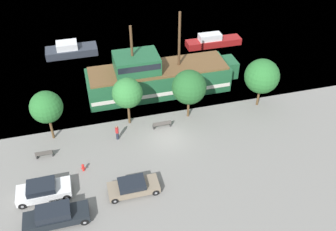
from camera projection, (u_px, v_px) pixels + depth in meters
The scene contains 15 objects.
ground_plane at pixel (168, 138), 37.20m from camera, with size 160.00×160.00×0.00m, color gray.
pirate_ship at pixel (157, 77), 42.65m from camera, with size 17.46×4.66×9.38m.
moored_boat_dockside at pixel (71, 50), 50.30m from camera, with size 6.79×2.59×1.86m.
moored_boat_outer at pixel (213, 41), 52.40m from camera, with size 7.80×1.88×1.80m.
parked_car_curb_front at pixel (56, 216), 28.85m from camera, with size 4.99×1.82×1.54m.
parked_car_curb_mid at pixel (43, 190), 30.92m from camera, with size 4.40×1.98×1.45m.
parked_car_curb_rear at pixel (133, 187), 31.35m from camera, with size 4.29×1.86×1.24m.
fire_hydrant at pixel (83, 167), 33.42m from camera, with size 0.42×0.25×0.76m.
bench_promenade_east at pixel (162, 124), 38.20m from camera, with size 1.87×0.45×0.85m.
bench_promenade_west at pixel (44, 154), 34.77m from camera, with size 1.56×0.45×0.85m.
pedestrian_walking_near at pixel (117, 132), 36.57m from camera, with size 0.32×0.32×1.65m.
tree_row_east at pixel (46, 107), 34.90m from camera, with size 3.08×3.08×5.33m.
tree_row_mideast at pixel (127, 93), 36.81m from camera, with size 3.05×3.05×5.28m.
tree_row_midwest at pixel (189, 87), 37.74m from camera, with size 3.54×3.54×5.46m.
tree_row_west at pixel (262, 76), 39.37m from camera, with size 3.69×3.69×5.54m.
Camera 1 is at (-7.17, -27.08, 24.58)m, focal length 40.00 mm.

